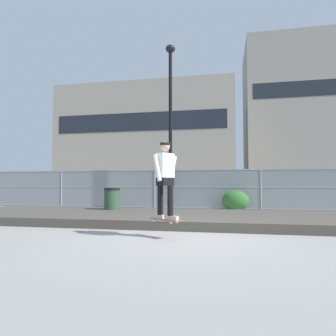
# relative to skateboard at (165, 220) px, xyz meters

# --- Properties ---
(ground_plane) EXTENTS (120.00, 120.00, 0.00)m
(ground_plane) POSITION_rel_skateboard_xyz_m (0.38, 0.07, -0.39)
(ground_plane) COLOR gray
(gravel_berm) EXTENTS (16.22, 3.93, 0.24)m
(gravel_berm) POSITION_rel_skateboard_xyz_m (0.38, 2.85, -0.27)
(gravel_berm) COLOR #4C473F
(gravel_berm) RESTS_ON ground_plane
(skateboard) EXTENTS (0.78, 0.60, 0.07)m
(skateboard) POSITION_rel_skateboard_xyz_m (0.00, 0.00, 0.00)
(skateboard) COLOR #9E5B33
(skater) EXTENTS (0.66, 0.61, 1.72)m
(skater) POSITION_rel_skateboard_xyz_m (-0.00, -0.00, 0.98)
(skater) COLOR #B2ADA8
(skater) RESTS_ON skateboard
(chain_fence) EXTENTS (24.50, 0.06, 1.85)m
(chain_fence) POSITION_rel_skateboard_xyz_m (0.38, 7.49, 0.54)
(chain_fence) COLOR gray
(chain_fence) RESTS_ON ground_plane
(street_lamp) EXTENTS (0.44, 0.44, 7.57)m
(street_lamp) POSITION_rel_skateboard_xyz_m (-1.16, 6.76, 4.25)
(street_lamp) COLOR black
(street_lamp) RESTS_ON ground_plane
(parked_car_near) EXTENTS (4.41, 1.96, 1.66)m
(parked_car_near) POSITION_rel_skateboard_xyz_m (-4.59, 11.03, 0.45)
(parked_car_near) COLOR black
(parked_car_near) RESTS_ON ground_plane
(parked_car_mid) EXTENTS (4.48, 2.10, 1.66)m
(parked_car_mid) POSITION_rel_skateboard_xyz_m (1.63, 10.61, 0.45)
(parked_car_mid) COLOR #566B4C
(parked_car_mid) RESTS_ON ground_plane
(library_building) EXTENTS (25.45, 14.71, 15.27)m
(library_building) POSITION_rel_skateboard_xyz_m (-10.28, 39.26, 7.25)
(library_building) COLOR #9E9384
(library_building) RESTS_ON ground_plane
(office_block) EXTENTS (19.77, 14.46, 25.38)m
(office_block) POSITION_rel_skateboard_xyz_m (14.54, 49.25, 12.30)
(office_block) COLOR gray
(office_block) RESTS_ON ground_plane
(shrub_left) EXTENTS (1.16, 0.95, 0.89)m
(shrub_left) POSITION_rel_skateboard_xyz_m (1.69, 6.91, 0.06)
(shrub_left) COLOR #336B2D
(shrub_left) RESTS_ON ground_plane
(trash_bin) EXTENTS (0.59, 0.59, 1.03)m
(trash_bin) POSITION_rel_skateboard_xyz_m (-2.82, 3.95, 0.13)
(trash_bin) COLOR #2D5133
(trash_bin) RESTS_ON ground_plane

